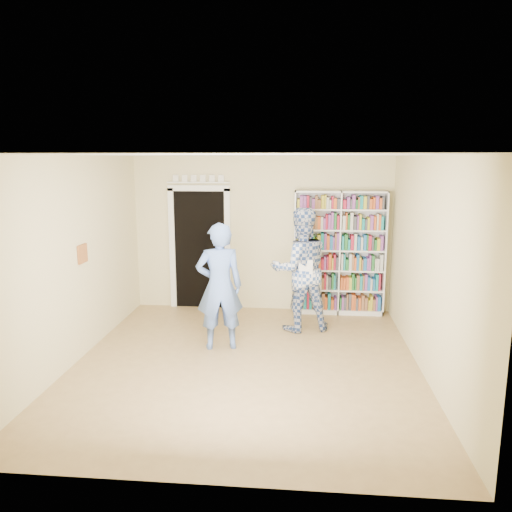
{
  "coord_description": "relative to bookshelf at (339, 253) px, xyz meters",
  "views": [
    {
      "loc": [
        0.7,
        -6.14,
        2.66
      ],
      "look_at": [
        0.05,
        0.9,
        1.27
      ],
      "focal_mm": 35.0,
      "sensor_mm": 36.0,
      "label": 1
    }
  ],
  "objects": [
    {
      "name": "paper_sheet",
      "position": [
        -0.58,
        -1.18,
        -0.05
      ],
      "size": [
        0.21,
        0.05,
        0.3
      ],
      "primitive_type": "cube",
      "rotation": [
        0.0,
        0.0,
        -0.21
      ],
      "color": "white",
      "rests_on": "man_plaid"
    },
    {
      "name": "wall_art",
      "position": [
        -3.58,
        -2.14,
        0.33
      ],
      "size": [
        0.03,
        0.25,
        0.25
      ],
      "primitive_type": "cube",
      "color": "brown",
      "rests_on": "wall_left"
    },
    {
      "name": "doorway",
      "position": [
        -2.45,
        0.13,
        0.11
      ],
      "size": [
        1.1,
        0.08,
        2.43
      ],
      "color": "black",
      "rests_on": "floor"
    },
    {
      "name": "floor",
      "position": [
        -1.35,
        -2.34,
        -1.07
      ],
      "size": [
        5.0,
        5.0,
        0.0
      ],
      "primitive_type": "plane",
      "color": "olive",
      "rests_on": "ground"
    },
    {
      "name": "wall_back",
      "position": [
        -1.35,
        0.16,
        0.28
      ],
      "size": [
        4.5,
        0.0,
        4.5
      ],
      "primitive_type": "plane",
      "rotation": [
        1.57,
        0.0,
        0.0
      ],
      "color": "beige",
      "rests_on": "floor"
    },
    {
      "name": "man_blue",
      "position": [
        -1.78,
        -1.8,
        -0.17
      ],
      "size": [
        0.74,
        0.58,
        1.8
      ],
      "primitive_type": "imported",
      "rotation": [
        0.0,
        0.0,
        3.39
      ],
      "color": "#5B7CCA",
      "rests_on": "floor"
    },
    {
      "name": "wall_left",
      "position": [
        -3.6,
        -2.34,
        0.28
      ],
      "size": [
        0.0,
        5.0,
        5.0
      ],
      "primitive_type": "plane",
      "rotation": [
        1.57,
        0.0,
        1.57
      ],
      "color": "beige",
      "rests_on": "floor"
    },
    {
      "name": "man_plaid",
      "position": [
        -0.66,
        -0.91,
        -0.11
      ],
      "size": [
        1.1,
        0.95,
        1.93
      ],
      "primitive_type": "imported",
      "rotation": [
        0.0,
        0.0,
        3.41
      ],
      "color": "#2D4A8B",
      "rests_on": "floor"
    },
    {
      "name": "ceiling",
      "position": [
        -1.35,
        -2.34,
        1.63
      ],
      "size": [
        5.0,
        5.0,
        0.0
      ],
      "primitive_type": "plane",
      "rotation": [
        3.14,
        0.0,
        0.0
      ],
      "color": "white",
      "rests_on": "wall_back"
    },
    {
      "name": "bookshelf",
      "position": [
        0.0,
        0.0,
        0.0
      ],
      "size": [
        1.55,
        0.29,
        2.13
      ],
      "rotation": [
        0.0,
        0.0,
        0.05
      ],
      "color": "white",
      "rests_on": "floor"
    },
    {
      "name": "wall_right",
      "position": [
        0.9,
        -2.34,
        0.28
      ],
      "size": [
        0.0,
        5.0,
        5.0
      ],
      "primitive_type": "plane",
      "rotation": [
        1.57,
        0.0,
        -1.57
      ],
      "color": "beige",
      "rests_on": "floor"
    }
  ]
}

